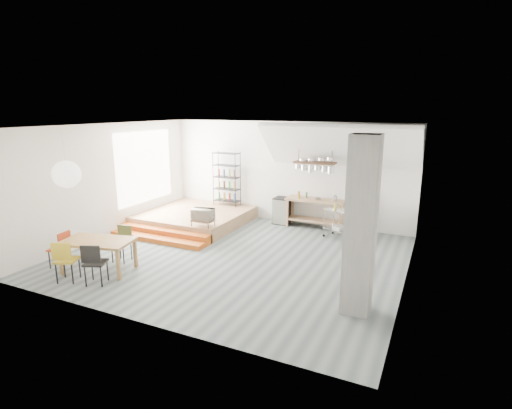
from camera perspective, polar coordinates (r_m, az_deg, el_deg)
The scene contains 26 objects.
floor at distance 10.09m, azimuth -3.02°, elevation -7.34°, with size 8.00×8.00×0.00m, color #505A5C.
wall_back at distance 12.77m, azimuth 4.32°, elevation 4.57°, with size 8.00×0.04×3.20m, color silver.
wall_left at distance 12.02m, azimuth -20.22°, elevation 3.19°, with size 0.04×7.00×3.20m, color silver.
wall_right at distance 8.54m, azimuth 21.24°, elevation -0.92°, with size 0.04×7.00×3.20m, color silver.
ceiling at distance 9.43m, azimuth -3.27°, elevation 11.13°, with size 8.00×7.00×0.02m, color white.
slope_ceiling at distance 11.55m, azimuth 11.78°, elevation 8.11°, with size 4.40×1.80×0.15m, color white.
window_pane at distance 13.06m, azimuth -15.58°, elevation 5.20°, with size 0.02×2.50×2.20m, color white.
platform at distance 12.89m, azimuth -8.67°, elevation -1.83°, with size 3.00×3.00×0.40m, color #8E6647.
step_lower at distance 11.43m, azimuth -14.06°, elevation -4.82°, with size 3.00×0.35×0.13m, color #BF5316.
step_upper at distance 11.67m, azimuth -13.01°, elevation -4.03°, with size 3.00×0.35×0.27m, color #BF5316.
concrete_column at distance 7.18m, azimuth 14.74°, elevation -3.11°, with size 0.50×0.50×3.20m, color gray.
kitchen_counter at distance 12.30m, azimuth 8.45°, elevation -0.53°, with size 1.80×0.60×0.91m.
stove at distance 12.03m, azimuth 14.83°, elevation -1.88°, with size 0.60×0.60×1.18m.
pot_rack at distance 11.82m, azimuth 8.49°, elevation 5.57°, with size 1.20×0.50×1.43m.
wire_shelving at distance 13.38m, azimuth -4.20°, elevation 3.82°, with size 0.88×0.38×1.80m.
microwave_shelf at distance 11.21m, azimuth -7.57°, elevation -2.33°, with size 0.60×0.40×0.16m.
paper_lantern at distance 9.65m, azimuth -25.46°, elevation 3.91°, with size 0.60×0.60×0.60m, color white.
dining_table at distance 9.66m, azimuth -21.67°, elevation -5.18°, with size 1.70×1.20×0.73m.
chair_mustard at distance 9.34m, azimuth -25.64°, elevation -6.89°, with size 0.55×0.55×0.92m.
chair_black at distance 8.96m, azimuth -22.18°, elevation -7.44°, with size 0.54×0.54×0.91m.
chair_olive at distance 10.16m, azimuth -18.51°, elevation -4.84°, with size 0.45×0.45×0.86m.
chair_red at distance 10.24m, azimuth -26.05°, elevation -5.38°, with size 0.45×0.45×0.87m.
rolling_cart at distance 11.44m, azimuth 11.89°, elevation -2.22°, with size 0.95×0.77×0.83m.
mini_fridge at distance 12.74m, azimuth 3.75°, elevation -0.87°, with size 0.49×0.49×0.84m, color black.
microwave at distance 11.16m, azimuth -7.60°, elevation -1.43°, with size 0.59×0.40×0.33m, color beige.
bowl at distance 12.15m, azimuth 8.86°, elevation 0.79°, with size 0.21×0.21×0.05m, color silver.
Camera 1 is at (4.47, -8.29, 3.63)m, focal length 28.00 mm.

